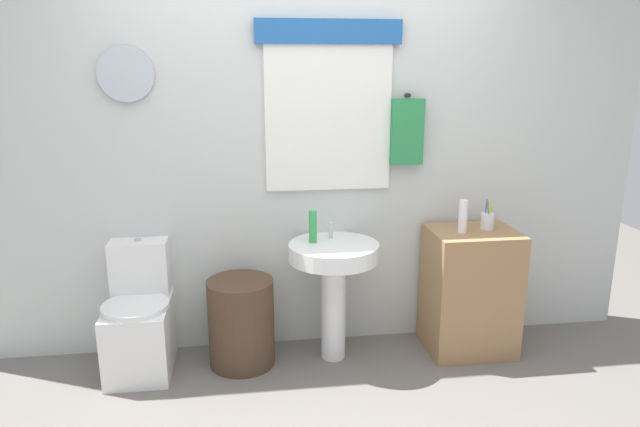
{
  "coord_description": "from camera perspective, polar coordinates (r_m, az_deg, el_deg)",
  "views": [
    {
      "loc": [
        -0.35,
        -2.33,
        1.76
      ],
      "look_at": [
        0.08,
        0.8,
        0.94
      ],
      "focal_mm": 31.82,
      "sensor_mm": 36.0,
      "label": 1
    }
  ],
  "objects": [
    {
      "name": "toothbrush_cup",
      "position": [
        3.64,
        16.48,
        -0.7
      ],
      "size": [
        0.08,
        0.08,
        0.19
      ],
      "color": "silver",
      "rests_on": "wooden_cabinet"
    },
    {
      "name": "soap_bottle",
      "position": [
        3.38,
        -0.74,
        -1.31
      ],
      "size": [
        0.05,
        0.05,
        0.2
      ],
      "primitive_type": "cylinder",
      "color": "green",
      "rests_on": "pedestal_sink"
    },
    {
      "name": "laundry_hamper",
      "position": [
        3.51,
        -7.92,
        -10.78
      ],
      "size": [
        0.4,
        0.4,
        0.54
      ],
      "primitive_type": "cylinder",
      "color": "#4C3828",
      "rests_on": "ground_plane"
    },
    {
      "name": "faucet",
      "position": [
        3.48,
        1.09,
        -1.69
      ],
      "size": [
        0.03,
        0.03,
        0.1
      ],
      "primitive_type": "cylinder",
      "color": "silver",
      "rests_on": "pedestal_sink"
    },
    {
      "name": "lotion_bottle",
      "position": [
        3.51,
        14.18,
        -0.3
      ],
      "size": [
        0.05,
        0.05,
        0.2
      ],
      "primitive_type": "cylinder",
      "color": "white",
      "rests_on": "wooden_cabinet"
    },
    {
      "name": "pedestal_sink",
      "position": [
        3.43,
        1.38,
        -5.8
      ],
      "size": [
        0.54,
        0.54,
        0.74
      ],
      "color": "white",
      "rests_on": "ground_plane"
    },
    {
      "name": "wooden_cabinet",
      "position": [
        3.73,
        14.81,
        -7.49
      ],
      "size": [
        0.53,
        0.44,
        0.79
      ],
      "primitive_type": "cube",
      "color": "#9E754C",
      "rests_on": "ground_plane"
    },
    {
      "name": "back_wall",
      "position": [
        3.52,
        -2.01,
        7.1
      ],
      "size": [
        4.4,
        0.18,
        2.6
      ],
      "color": "silver",
      "rests_on": "ground_plane"
    },
    {
      "name": "toilet",
      "position": [
        3.59,
        -17.65,
        -10.3
      ],
      "size": [
        0.38,
        0.51,
        0.78
      ],
      "color": "white",
      "rests_on": "ground_plane"
    }
  ]
}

